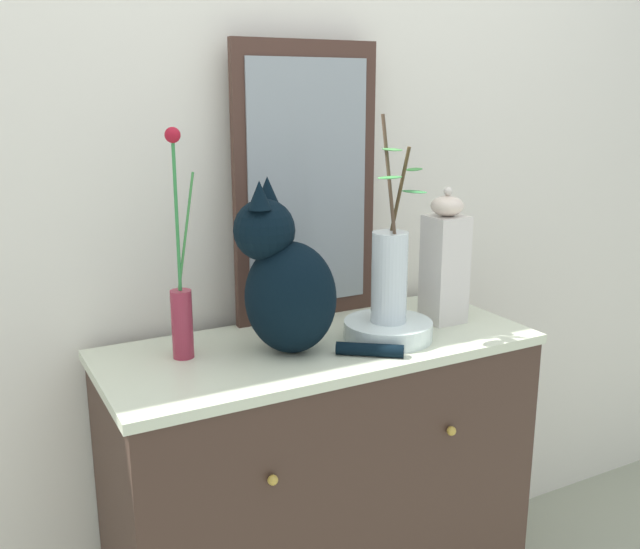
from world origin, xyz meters
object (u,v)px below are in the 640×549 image
object	(u,v)px
mirror_leaning	(306,184)
bowl_porcelain	(388,330)
cat_sitting	(285,281)
vase_glass_clear	(390,273)
vase_slim_green	(181,302)
jar_lidded_porcelain	(445,261)
sideboard	(320,501)

from	to	relation	value
mirror_leaning	bowl_porcelain	xyz separation A→B (m)	(0.10, -0.27, -0.35)
cat_sitting	vase_glass_clear	bearing A→B (deg)	-8.52
mirror_leaning	vase_slim_green	distance (m)	0.50
mirror_leaning	vase_glass_clear	world-z (taller)	mirror_leaning
jar_lidded_porcelain	vase_slim_green	bearing A→B (deg)	174.43
sideboard	jar_lidded_porcelain	distance (m)	0.74
cat_sitting	vase_glass_clear	distance (m)	0.28
mirror_leaning	jar_lidded_porcelain	bearing A→B (deg)	-34.73
sideboard	cat_sitting	xyz separation A→B (m)	(-0.11, -0.02, 0.64)
jar_lidded_porcelain	sideboard	bearing A→B (deg)	178.84
sideboard	cat_sitting	size ratio (longest dim) A/B	2.61
mirror_leaning	cat_sitting	xyz separation A→B (m)	(-0.18, -0.23, -0.20)
mirror_leaning	vase_glass_clear	bearing A→B (deg)	-69.78
sideboard	mirror_leaning	world-z (taller)	mirror_leaning
mirror_leaning	jar_lidded_porcelain	distance (m)	0.44
sideboard	mirror_leaning	distance (m)	0.87
vase_slim_green	sideboard	bearing A→B (deg)	-10.48
sideboard	vase_slim_green	distance (m)	0.69
sideboard	cat_sitting	world-z (taller)	cat_sitting
cat_sitting	bowl_porcelain	size ratio (longest dim) A/B	1.86
sideboard	mirror_leaning	xyz separation A→B (m)	(0.07, 0.21, 0.84)
mirror_leaning	bowl_porcelain	size ratio (longest dim) A/B	3.28
cat_sitting	vase_slim_green	xyz separation A→B (m)	(-0.24, 0.08, -0.04)
sideboard	vase_slim_green	size ratio (longest dim) A/B	2.04
sideboard	bowl_porcelain	xyz separation A→B (m)	(0.17, -0.06, 0.48)
vase_slim_green	mirror_leaning	bearing A→B (deg)	19.75
vase_slim_green	jar_lidded_porcelain	xyz separation A→B (m)	(0.73, -0.07, 0.03)
vase_glass_clear	bowl_porcelain	bearing A→B (deg)	139.72
cat_sitting	vase_slim_green	world-z (taller)	vase_slim_green
bowl_porcelain	mirror_leaning	bearing A→B (deg)	110.13
mirror_leaning	vase_glass_clear	xyz separation A→B (m)	(0.10, -0.27, -0.20)
jar_lidded_porcelain	vase_glass_clear	bearing A→B (deg)	-166.51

